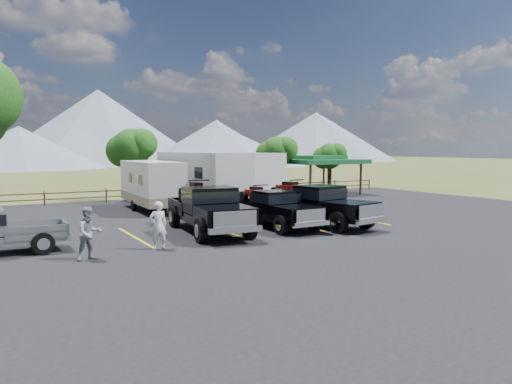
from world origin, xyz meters
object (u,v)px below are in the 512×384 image
trailer_left (152,185)px  rig_right (316,204)px  person_b (89,233)px  pavilion (318,161)px  person_a (158,225)px  rig_left (208,208)px  rig_center (273,207)px  trailer_right (229,178)px  trailer_center (202,179)px

trailer_left → rig_right: bearing=-59.4°
rig_right → person_b: 11.49m
pavilion → person_a: 24.80m
rig_left → rig_center: (3.33, -0.19, -0.15)m
rig_left → trailer_left: trailer_left is taller
person_a → person_b: person_b is taller
trailer_right → person_a: 14.32m
person_a → rig_left: bearing=-135.9°
trailer_center → rig_left: bearing=-116.0°
rig_left → rig_right: size_ratio=1.03×
trailer_left → person_a: 12.06m
rig_center → trailer_right: trailer_right is taller
pavilion → trailer_center: (-12.41, -4.77, -0.90)m
trailer_center → trailer_right: bearing=4.5°
trailer_right → trailer_center: bearing=176.2°
trailer_left → trailer_right: bearing=1.0°
rig_center → trailer_right: 9.29m
trailer_center → person_b: trailer_center is taller
trailer_center → pavilion: bearing=16.4°
trailer_left → trailer_center: size_ratio=0.84×
pavilion → trailer_left: 16.21m
trailer_left → trailer_center: trailer_center is taller
person_b → person_a: bearing=0.3°
person_b → rig_left: bearing=16.8°
trailer_right → rig_right: bearing=-102.4°
trailer_left → person_a: trailer_left is taller
trailer_right → person_b: trailer_right is taller
rig_right → trailer_left: (-5.26, 9.62, 0.51)m
pavilion → rig_left: (-15.74, -13.29, -1.64)m
trailer_left → person_b: 13.54m
rig_center → pavilion: bearing=45.5°
trailer_center → trailer_right: 2.03m
rig_center → rig_right: size_ratio=0.87×
trailer_right → rig_center: bearing=-115.6°
rig_center → person_a: bearing=-161.1°
pavilion → rig_left: bearing=-139.8°
pavilion → trailer_left: bearing=-164.3°
rig_center → person_a: rig_center is taller
rig_center → trailer_center: (-0.00, 8.70, 0.90)m
rig_right → trailer_center: bearing=91.0°
rig_right → rig_left: bearing=160.7°
trailer_center → person_a: trailer_center is taller
trailer_left → trailer_right: trailer_right is taller
trailer_left → person_a: size_ratio=4.76×
rig_right → pavilion: bearing=41.7°
pavilion → rig_left: size_ratio=0.88×
trailer_left → trailer_right: size_ratio=0.86×
trailer_left → person_b: bearing=-114.2°
trailer_center → trailer_left: bearing=168.0°
rig_center → trailer_center: bearing=88.2°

